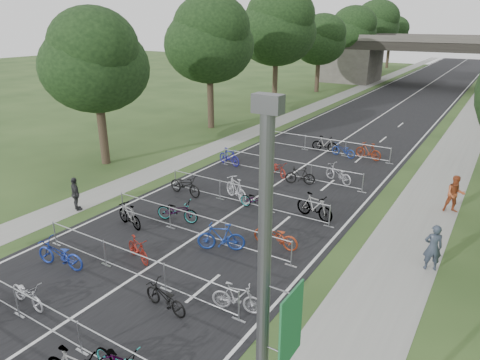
% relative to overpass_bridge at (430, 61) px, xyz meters
% --- Properties ---
extents(road, '(11.00, 140.00, 0.01)m').
position_rel_overpass_bridge_xyz_m(road, '(0.00, -15.00, -3.53)').
color(road, black).
rests_on(road, ground).
extents(sidewalk_right, '(3.00, 140.00, 0.01)m').
position_rel_overpass_bridge_xyz_m(sidewalk_right, '(8.00, -15.00, -3.53)').
color(sidewalk_right, gray).
rests_on(sidewalk_right, ground).
extents(sidewalk_left, '(2.00, 140.00, 0.01)m').
position_rel_overpass_bridge_xyz_m(sidewalk_left, '(-7.50, -15.00, -3.53)').
color(sidewalk_left, gray).
rests_on(sidewalk_left, ground).
extents(lane_markings, '(0.12, 140.00, 0.00)m').
position_rel_overpass_bridge_xyz_m(lane_markings, '(0.00, -15.00, -3.53)').
color(lane_markings, silver).
rests_on(lane_markings, ground).
extents(overpass_bridge, '(31.00, 8.00, 7.05)m').
position_rel_overpass_bridge_xyz_m(overpass_bridge, '(0.00, 0.00, 0.00)').
color(overpass_bridge, '#484440').
rests_on(overpass_bridge, ground).
extents(tree_left_0, '(6.72, 6.72, 10.25)m').
position_rel_overpass_bridge_xyz_m(tree_left_0, '(-11.39, -49.07, 2.96)').
color(tree_left_0, '#33261C').
rests_on(tree_left_0, ground).
extents(tree_left_1, '(7.56, 7.56, 11.53)m').
position_rel_overpass_bridge_xyz_m(tree_left_1, '(-11.39, -37.07, 3.77)').
color(tree_left_1, '#33261C').
rests_on(tree_left_1, ground).
extents(tree_left_2, '(8.40, 8.40, 12.81)m').
position_rel_overpass_bridge_xyz_m(tree_left_2, '(-11.39, -25.07, 4.58)').
color(tree_left_2, '#33261C').
rests_on(tree_left_2, ground).
extents(tree_left_3, '(6.72, 6.72, 10.25)m').
position_rel_overpass_bridge_xyz_m(tree_left_3, '(-11.39, -13.07, 2.96)').
color(tree_left_3, '#33261C').
rests_on(tree_left_3, ground).
extents(tree_left_4, '(7.56, 7.56, 11.53)m').
position_rel_overpass_bridge_xyz_m(tree_left_4, '(-11.39, -1.07, 3.77)').
color(tree_left_4, '#33261C').
rests_on(tree_left_4, ground).
extents(tree_left_5, '(8.40, 8.40, 12.81)m').
position_rel_overpass_bridge_xyz_m(tree_left_5, '(-11.39, 10.93, 4.58)').
color(tree_left_5, '#33261C').
rests_on(tree_left_5, ground).
extents(tree_left_6, '(6.72, 6.72, 10.25)m').
position_rel_overpass_bridge_xyz_m(tree_left_6, '(-11.39, 22.93, 2.96)').
color(tree_left_6, '#33261C').
rests_on(tree_left_6, ground).
extents(barrier_row_1, '(9.70, 0.08, 1.10)m').
position_rel_overpass_bridge_xyz_m(barrier_row_1, '(0.00, -61.40, -2.99)').
color(barrier_row_1, '#A6A9AE').
rests_on(barrier_row_1, ground).
extents(barrier_row_2, '(9.70, 0.08, 1.10)m').
position_rel_overpass_bridge_xyz_m(barrier_row_2, '(0.00, -57.80, -2.99)').
color(barrier_row_2, '#A6A9AE').
rests_on(barrier_row_2, ground).
extents(barrier_row_3, '(9.70, 0.08, 1.10)m').
position_rel_overpass_bridge_xyz_m(barrier_row_3, '(0.00, -54.00, -2.99)').
color(barrier_row_3, '#A6A9AE').
rests_on(barrier_row_3, ground).
extents(barrier_row_4, '(9.70, 0.08, 1.10)m').
position_rel_overpass_bridge_xyz_m(barrier_row_4, '(0.00, -50.00, -2.99)').
color(barrier_row_4, '#A6A9AE').
rests_on(barrier_row_4, ground).
extents(barrier_row_5, '(9.70, 0.08, 1.10)m').
position_rel_overpass_bridge_xyz_m(barrier_row_5, '(0.00, -45.00, -2.99)').
color(barrier_row_5, '#A6A9AE').
rests_on(barrier_row_5, ground).
extents(barrier_row_6, '(9.70, 0.08, 1.10)m').
position_rel_overpass_bridge_xyz_m(barrier_row_6, '(0.00, -39.00, -2.99)').
color(barrier_row_6, '#A6A9AE').
rests_on(barrier_row_6, ground).
extents(bike_5, '(1.79, 0.70, 0.93)m').
position_rel_overpass_bridge_xyz_m(bike_5, '(-1.73, -60.92, -3.07)').
color(bike_5, '#ABACB3').
rests_on(bike_5, ground).
extents(bike_8, '(2.26, 1.10, 1.14)m').
position_rel_overpass_bridge_xyz_m(bike_8, '(-2.88, -58.82, -2.97)').
color(bike_8, navy).
rests_on(bike_8, ground).
extents(bike_9, '(1.73, 0.98, 1.00)m').
position_rel_overpass_bridge_xyz_m(bike_9, '(-0.73, -56.85, -3.03)').
color(bike_9, maroon).
rests_on(bike_9, ground).
extents(bike_10, '(1.91, 0.84, 0.97)m').
position_rel_overpass_bridge_xyz_m(bike_10, '(2.29, -58.66, -3.05)').
color(bike_10, black).
rests_on(bike_10, ground).
extents(bike_11, '(1.80, 0.92, 1.04)m').
position_rel_overpass_bridge_xyz_m(bike_11, '(4.30, -57.44, -3.01)').
color(bike_11, '#9D9DA4').
rests_on(bike_11, ground).
extents(bike_12, '(1.94, 0.96, 1.12)m').
position_rel_overpass_bridge_xyz_m(bike_12, '(-3.21, -54.88, -2.97)').
color(bike_12, '#A6A9AE').
rests_on(bike_12, ground).
extents(bike_13, '(2.21, 1.21, 1.10)m').
position_rel_overpass_bridge_xyz_m(bike_13, '(-1.68, -53.30, -2.98)').
color(bike_13, '#A6A9AE').
rests_on(bike_13, ground).
extents(bike_14, '(2.04, 1.42, 1.20)m').
position_rel_overpass_bridge_xyz_m(bike_14, '(1.60, -54.43, -2.93)').
color(bike_14, navy).
rests_on(bike_14, ground).
extents(bike_15, '(2.05, 0.77, 1.07)m').
position_rel_overpass_bridge_xyz_m(bike_15, '(3.38, -53.01, -3.00)').
color(bike_15, '#9C3316').
rests_on(bike_15, ground).
extents(bike_16, '(2.22, 0.96, 1.14)m').
position_rel_overpass_bridge_xyz_m(bike_16, '(-3.48, -50.52, -2.97)').
color(bike_16, black).
rests_on(bike_16, ground).
extents(bike_17, '(2.13, 1.51, 1.26)m').
position_rel_overpass_bridge_xyz_m(bike_17, '(-0.74, -49.64, -2.90)').
color(bike_17, '#BBBCC3').
rests_on(bike_17, ground).
extents(bike_18, '(1.85, 0.68, 0.97)m').
position_rel_overpass_bridge_xyz_m(bike_18, '(0.74, -50.09, -3.05)').
color(bike_18, '#A6A9AE').
rests_on(bike_18, ground).
extents(bike_19, '(2.16, 1.06, 1.25)m').
position_rel_overpass_bridge_xyz_m(bike_19, '(3.67, -49.55, -2.91)').
color(bike_19, '#A6A9AE').
rests_on(bike_19, ground).
extents(bike_20, '(1.93, 0.92, 1.12)m').
position_rel_overpass_bridge_xyz_m(bike_20, '(-4.30, -44.93, -2.97)').
color(bike_20, navy).
rests_on(bike_20, ground).
extents(bike_21, '(1.81, 1.47, 0.92)m').
position_rel_overpass_bridge_xyz_m(bike_21, '(-0.58, -45.09, -3.07)').
color(bike_21, maroon).
rests_on(bike_21, ground).
extents(bike_22, '(1.81, 1.01, 1.05)m').
position_rel_overpass_bridge_xyz_m(bike_22, '(1.13, -45.67, -3.01)').
color(bike_22, black).
rests_on(bike_22, ground).
extents(bike_23, '(2.14, 1.52, 1.07)m').
position_rel_overpass_bridge_xyz_m(bike_23, '(2.91, -44.22, -3.00)').
color(bike_23, '#A7A7AF').
rests_on(bike_23, ground).
extents(bike_25, '(1.91, 0.74, 1.12)m').
position_rel_overpass_bridge_xyz_m(bike_25, '(-0.16, -38.62, -2.97)').
color(bike_25, '#A6A9AE').
rests_on(bike_25, ground).
extents(bike_26, '(1.98, 1.11, 0.99)m').
position_rel_overpass_bridge_xyz_m(bike_26, '(1.44, -39.20, -3.04)').
color(bike_26, navy).
rests_on(bike_26, ground).
extents(bike_27, '(2.00, 0.99, 1.16)m').
position_rel_overpass_bridge_xyz_m(bike_27, '(3.08, -38.81, -2.95)').
color(bike_27, maroon).
rests_on(bike_27, ground).
extents(pedestrian_a, '(0.80, 0.68, 1.88)m').
position_rel_overpass_bridge_xyz_m(pedestrian_a, '(9.20, -51.35, -2.60)').
color(pedestrian_a, '#2C3543').
rests_on(pedestrian_a, ground).
extents(pedestrian_b, '(1.12, 1.00, 1.89)m').
position_rel_overpass_bridge_xyz_m(pedestrian_b, '(9.20, -45.17, -2.59)').
color(pedestrian_b, '#9D4522').
rests_on(pedestrian_b, ground).
extents(pedestrian_c, '(1.10, 0.79, 1.73)m').
position_rel_overpass_bridge_xyz_m(pedestrian_c, '(-6.80, -54.99, -2.67)').
color(pedestrian_c, '#2A2A2D').
rests_on(pedestrian_c, ground).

